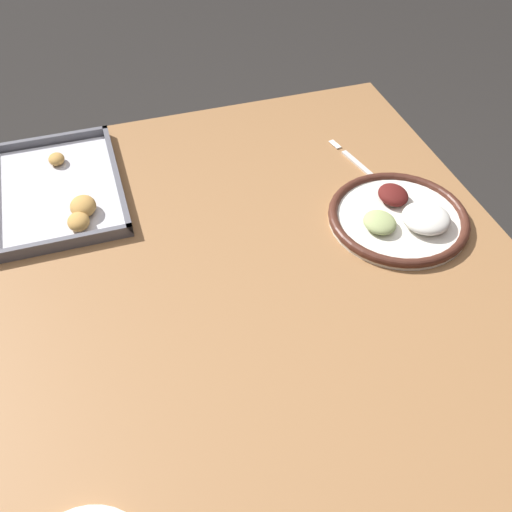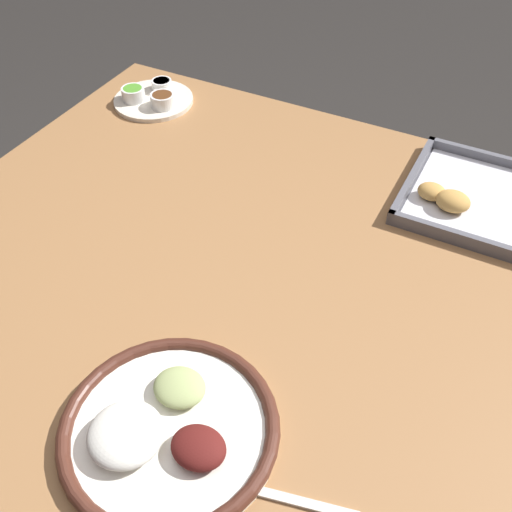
% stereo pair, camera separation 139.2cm
% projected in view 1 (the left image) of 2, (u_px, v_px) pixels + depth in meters
% --- Properties ---
extents(ground_plane, '(8.00, 8.00, 0.00)m').
position_uv_depth(ground_plane, '(258.00, 458.00, 1.67)').
color(ground_plane, '#282623').
extents(dining_table, '(1.20, 1.03, 0.75)m').
position_uv_depth(dining_table, '(258.00, 306.00, 1.21)').
color(dining_table, olive).
rests_on(dining_table, ground_plane).
extents(dinner_plate, '(0.29, 0.29, 0.05)m').
position_uv_depth(dinner_plate, '(400.00, 217.00, 1.23)').
color(dinner_plate, white).
rests_on(dinner_plate, dining_table).
extents(fork, '(0.22, 0.06, 0.00)m').
position_uv_depth(fork, '(362.00, 168.00, 1.37)').
color(fork, silver).
rests_on(fork, dining_table).
extents(baking_tray, '(0.38, 0.28, 0.04)m').
position_uv_depth(baking_tray, '(60.00, 192.00, 1.30)').
color(baking_tray, '#595960').
rests_on(baking_tray, dining_table).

